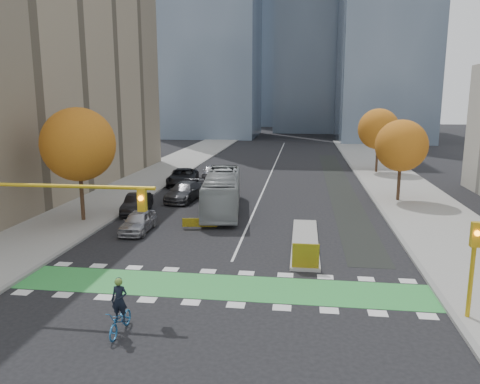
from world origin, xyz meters
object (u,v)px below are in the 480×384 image
(tree_east_near, at_px, (401,146))
(traffic_signal_west, at_px, (35,209))
(bus, at_px, (222,192))
(cyclist, at_px, (120,315))
(parked_car_b, at_px, (137,204))
(parked_car_d, at_px, (183,177))
(parked_car_c, at_px, (184,192))
(parked_car_a, at_px, (138,221))
(hazard_board, at_px, (306,256))
(tree_east_far, at_px, (379,129))
(parked_car_e, at_px, (211,171))
(tree_west, at_px, (78,145))
(traffic_signal_east, at_px, (473,256))

(tree_east_near, xyz_separation_m, traffic_signal_west, (-19.93, -22.51, -0.83))
(traffic_signal_west, height_order, bus, traffic_signal_west)
(tree_east_near, bearing_deg, cyclist, -120.56)
(parked_car_b, height_order, parked_car_d, parked_car_d)
(parked_car_c, bearing_deg, parked_car_a, -87.08)
(hazard_board, xyz_separation_m, tree_east_far, (8.50, 33.80, 4.44))
(hazard_board, bearing_deg, parked_car_b, 140.34)
(tree_east_near, relative_size, parked_car_b, 1.56)
(hazard_board, relative_size, parked_car_e, 0.33)
(bus, relative_size, parked_car_b, 2.46)
(parked_car_c, bearing_deg, cyclist, -75.11)
(cyclist, bearing_deg, parked_car_d, 101.66)
(traffic_signal_west, xyz_separation_m, parked_car_a, (0.82, 10.49, -3.32))
(parked_car_e, bearing_deg, parked_car_b, -101.20)
(tree_west, xyz_separation_m, tree_east_near, (24.00, 10.00, -0.75))
(bus, bearing_deg, cyclist, -98.37)
(traffic_signal_east, xyz_separation_m, cyclist, (-13.51, -2.91, -1.99))
(hazard_board, bearing_deg, parked_car_a, 152.53)
(hazard_board, distance_m, traffic_signal_west, 13.23)
(tree_west, height_order, bus, tree_west)
(tree_east_far, xyz_separation_m, traffic_signal_east, (-2.00, -38.51, -2.51))
(tree_east_far, distance_m, parked_car_c, 26.56)
(tree_east_far, height_order, traffic_signal_west, tree_east_far)
(parked_car_e, bearing_deg, bus, -78.54)
(tree_west, bearing_deg, traffic_signal_west, -71.98)
(hazard_board, height_order, parked_car_b, parked_car_b)
(tree_west, xyz_separation_m, traffic_signal_east, (22.50, -12.51, -2.88))
(parked_car_a, distance_m, parked_car_b, 5.35)
(bus, bearing_deg, parked_car_d, 112.45)
(tree_west, height_order, traffic_signal_east, tree_west)
(parked_car_e, bearing_deg, parked_car_a, -94.46)
(parked_car_a, distance_m, parked_car_e, 22.12)
(parked_car_d, bearing_deg, tree_east_near, -20.94)
(parked_car_c, height_order, parked_car_e, parked_car_c)
(hazard_board, xyz_separation_m, parked_car_e, (-10.50, 27.89, -0.09))
(parked_car_d, bearing_deg, traffic_signal_east, -62.48)
(tree_west, distance_m, parked_car_e, 21.40)
(tree_east_far, distance_m, parked_car_d, 24.05)
(parked_car_c, relative_size, parked_car_d, 0.90)
(bus, relative_size, parked_car_a, 2.66)
(traffic_signal_west, distance_m, parked_car_b, 15.87)
(traffic_signal_west, height_order, parked_car_c, traffic_signal_west)
(tree_east_near, distance_m, parked_car_a, 22.95)
(tree_west, relative_size, traffic_signal_west, 0.96)
(tree_west, distance_m, parked_car_c, 10.82)
(cyclist, bearing_deg, hazard_board, 48.89)
(tree_east_far, height_order, traffic_signal_east, tree_east_far)
(tree_west, relative_size, parked_car_d, 1.35)
(tree_east_far, height_order, parked_car_a, tree_east_far)
(cyclist, bearing_deg, tree_east_near, 60.95)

